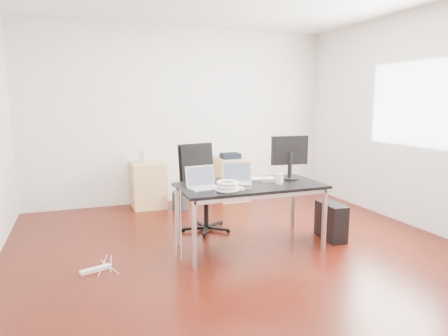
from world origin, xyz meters
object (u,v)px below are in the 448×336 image
object	(u,v)px
office_chair	(202,183)
filing_cabinet_left	(148,185)
desk	(250,189)
pc_tower	(331,221)
filing_cabinet_right	(232,179)

from	to	relation	value
office_chair	filing_cabinet_left	size ratio (longest dim) A/B	1.54
desk	filing_cabinet_left	xyz separation A→B (m)	(-0.78, 2.13, -0.33)
pc_tower	office_chair	bearing A→B (deg)	149.47
office_chair	filing_cabinet_left	world-z (taller)	office_chair
desk	office_chair	bearing A→B (deg)	110.18
filing_cabinet_left	filing_cabinet_right	bearing A→B (deg)	0.00
office_chair	pc_tower	xyz separation A→B (m)	(1.33, -0.91, -0.39)
office_chair	pc_tower	world-z (taller)	office_chair
filing_cabinet_right	pc_tower	xyz separation A→B (m)	(0.41, -2.22, -0.13)
desk	pc_tower	distance (m)	1.13
filing_cabinet_left	pc_tower	xyz separation A→B (m)	(1.80, -2.22, -0.13)
office_chair	filing_cabinet_left	xyz separation A→B (m)	(-0.48, 1.31, -0.26)
desk	pc_tower	size ratio (longest dim) A/B	3.56
filing_cabinet_left	office_chair	bearing A→B (deg)	-70.07
desk	filing_cabinet_left	size ratio (longest dim) A/B	2.29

